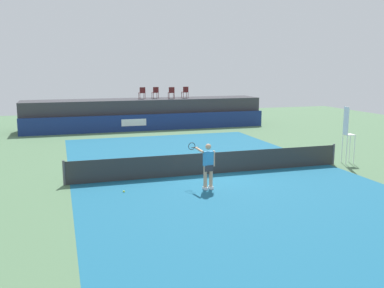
{
  "coord_description": "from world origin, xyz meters",
  "views": [
    {
      "loc": [
        -6.23,
        -17.24,
        4.64
      ],
      "look_at": [
        -0.28,
        2.0,
        1.0
      ],
      "focal_mm": 40.2,
      "sensor_mm": 36.0,
      "label": 1
    }
  ],
  "objects": [
    {
      "name": "net_post_near",
      "position": [
        -6.2,
        0.0,
        0.5
      ],
      "size": [
        0.1,
        0.1,
        1.0
      ],
      "primitive_type": "cylinder",
      "color": "#4C4C51",
      "rests_on": "ground"
    },
    {
      "name": "spectator_platform",
      "position": [
        0.0,
        15.3,
        1.1
      ],
      "size": [
        18.0,
        2.8,
        2.2
      ],
      "primitive_type": "cube",
      "color": "#38383D",
      "rests_on": "ground"
    },
    {
      "name": "court_inner",
      "position": [
        0.0,
        0.0,
        0.0
      ],
      "size": [
        12.0,
        22.0,
        0.0
      ],
      "primitive_type": "cube",
      "color": "#16597A",
      "rests_on": "ground"
    },
    {
      "name": "spectator_chair_left",
      "position": [
        0.92,
        15.48,
        2.69
      ],
      "size": [
        0.47,
        0.47,
        0.89
      ],
      "color": "#561919",
      "rests_on": "spectator_platform"
    },
    {
      "name": "umpire_chair",
      "position": [
        6.91,
        0.01,
        1.59
      ],
      "size": [
        0.48,
        0.48,
        2.76
      ],
      "color": "white",
      "rests_on": "ground"
    },
    {
      "name": "spectator_chair_center",
      "position": [
        2.05,
        14.93,
        2.69
      ],
      "size": [
        0.47,
        0.47,
        0.89
      ],
      "color": "#561919",
      "rests_on": "spectator_platform"
    },
    {
      "name": "spectator_chair_right",
      "position": [
        3.26,
        15.28,
        2.69
      ],
      "size": [
        0.47,
        0.47,
        0.89
      ],
      "color": "#561919",
      "rests_on": "spectator_platform"
    },
    {
      "name": "sponsor_wall",
      "position": [
        -0.0,
        13.5,
        0.6
      ],
      "size": [
        18.0,
        0.22,
        1.2
      ],
      "color": "navy",
      "rests_on": "ground"
    },
    {
      "name": "tennis_ball",
      "position": [
        -4.09,
        -1.69,
        0.04
      ],
      "size": [
        0.07,
        0.07,
        0.07
      ],
      "primitive_type": "sphere",
      "color": "#D8EA33",
      "rests_on": "court_inner"
    },
    {
      "name": "tennis_player",
      "position": [
        -0.95,
        -2.18,
        0.96
      ],
      "size": [
        0.8,
        1.12,
        1.77
      ],
      "color": "white",
      "rests_on": "court_inner"
    },
    {
      "name": "ground_plane",
      "position": [
        0.0,
        3.0,
        0.0
      ],
      "size": [
        48.0,
        48.0,
        0.0
      ],
      "primitive_type": "plane",
      "color": "#4C704C"
    },
    {
      "name": "net_post_far",
      "position": [
        6.2,
        0.0,
        0.5
      ],
      "size": [
        0.1,
        0.1,
        1.0
      ],
      "primitive_type": "cylinder",
      "color": "#4C4C51",
      "rests_on": "ground"
    },
    {
      "name": "tennis_net",
      "position": [
        0.0,
        0.0,
        0.47
      ],
      "size": [
        12.4,
        0.02,
        0.95
      ],
      "primitive_type": "cube",
      "color": "#2D2D2D",
      "rests_on": "ground"
    },
    {
      "name": "spectator_chair_far_left",
      "position": [
        -0.14,
        15.35,
        2.69
      ],
      "size": [
        0.46,
        0.46,
        0.89
      ],
      "color": "#561919",
      "rests_on": "spectator_platform"
    }
  ]
}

